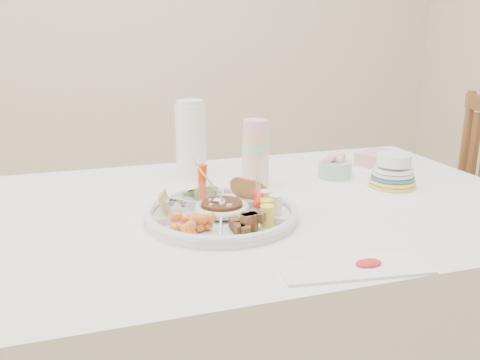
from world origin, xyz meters
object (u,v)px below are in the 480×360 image
object	(u,v)px
party_tray	(222,211)
thermos	(191,138)
chair	(433,225)
dining_table	(261,323)
plate_stack	(393,172)

from	to	relation	value
party_tray	thermos	world-z (taller)	thermos
chair	party_tray	world-z (taller)	chair
thermos	dining_table	bearing A→B (deg)	-68.13
dining_table	chair	xyz separation A→B (m)	(0.80, 0.27, 0.12)
dining_table	thermos	bearing A→B (deg)	111.87
thermos	plate_stack	size ratio (longest dim) A/B	1.79
dining_table	plate_stack	world-z (taller)	plate_stack
dining_table	chair	world-z (taller)	chair
dining_table	thermos	distance (m)	0.61
thermos	plate_stack	world-z (taller)	thermos
chair	party_tray	xyz separation A→B (m)	(-0.94, -0.36, 0.29)
chair	party_tray	distance (m)	1.05
dining_table	party_tray	world-z (taller)	party_tray
party_tray	plate_stack	size ratio (longest dim) A/B	2.69
chair	party_tray	size ratio (longest dim) A/B	2.60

